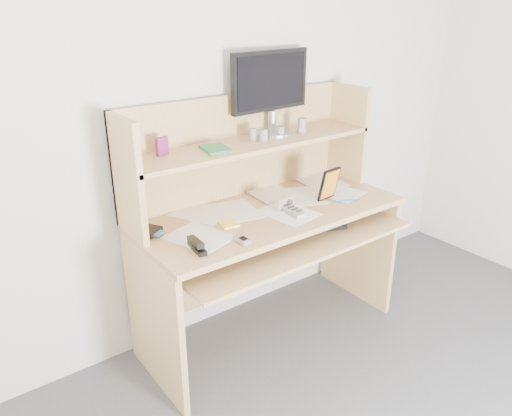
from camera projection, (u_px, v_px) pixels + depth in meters
back_wall at (234, 103)px, 2.59m from camera, size 3.60×0.04×2.50m
desk at (261, 215)px, 2.63m from camera, size 1.40×0.70×1.30m
paper_clutter at (270, 210)px, 2.55m from camera, size 1.32×0.54×0.01m
keyboard at (296, 225)px, 2.58m from camera, size 0.53×0.34×0.03m
tv_remote at (291, 210)px, 2.52m from camera, size 0.08×0.21×0.02m
flip_phone at (242, 239)px, 2.21m from camera, size 0.05×0.09×0.02m
stapler at (197, 245)px, 2.14m from camera, size 0.06×0.14×0.04m
wallet at (150, 231)px, 2.28m from camera, size 0.12×0.12×0.02m
sticky_note_pad at (229, 224)px, 2.38m from camera, size 0.09×0.09×0.01m
digital_camera at (283, 203)px, 2.56m from camera, size 0.10×0.04×0.06m
game_case at (329, 184)px, 2.64m from camera, size 0.13×0.03×0.18m
blue_pen at (345, 200)px, 2.65m from camera, size 0.13×0.08×0.01m
card_box at (162, 146)px, 2.29m from camera, size 0.07×0.03×0.09m
shelf_book at (215, 149)px, 2.38m from camera, size 0.14×0.18×0.02m
chip_stack_a at (263, 135)px, 2.52m from camera, size 0.05×0.05×0.06m
chip_stack_b at (253, 135)px, 2.54m from camera, size 0.05×0.05×0.06m
chip_stack_c at (280, 131)px, 2.62m from camera, size 0.05×0.05×0.05m
chip_stack_d at (302, 126)px, 2.68m from camera, size 0.06×0.06×0.08m
monitor at (271, 90)px, 2.62m from camera, size 0.50×0.25×0.43m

